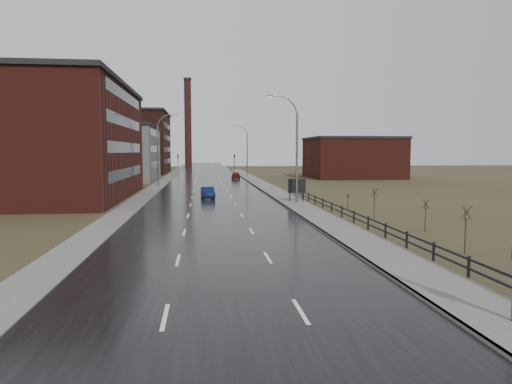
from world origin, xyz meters
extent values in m
plane|color=#2D2819|center=(0.00, 0.00, 0.00)|extent=(320.00, 320.00, 0.00)
cube|color=black|center=(0.00, 60.00, 0.03)|extent=(14.00, 300.00, 0.06)
cube|color=#595651|center=(8.60, 35.00, 0.09)|extent=(3.20, 180.00, 0.18)
cube|color=slate|center=(7.08, 35.00, 0.09)|extent=(0.16, 180.00, 0.18)
cube|color=#595651|center=(-8.20, 60.00, 0.06)|extent=(2.40, 260.00, 0.12)
cube|color=#471914|center=(-21.00, 45.00, 6.50)|extent=(22.00, 28.00, 13.00)
cube|color=black|center=(-21.00, 45.00, 13.25)|extent=(22.44, 28.56, 0.50)
cube|color=black|center=(-10.02, 45.00, 3.00)|extent=(0.06, 22.40, 1.20)
cube|color=black|center=(-10.02, 45.00, 6.00)|extent=(0.06, 22.40, 1.20)
cube|color=black|center=(-10.02, 45.00, 9.00)|extent=(0.06, 22.40, 1.20)
cube|color=black|center=(-10.02, 45.00, 12.00)|extent=(0.06, 22.40, 1.20)
cube|color=slate|center=(-18.00, 78.00, 5.00)|extent=(16.00, 20.00, 10.00)
cube|color=black|center=(-18.00, 78.00, 10.25)|extent=(16.32, 20.40, 0.50)
cube|color=black|center=(-10.02, 78.00, 3.00)|extent=(0.06, 16.00, 1.20)
cube|color=black|center=(-10.02, 78.00, 6.00)|extent=(0.06, 16.00, 1.20)
cube|color=black|center=(-10.02, 78.00, 9.00)|extent=(0.06, 16.00, 1.20)
cube|color=#331611|center=(-23.00, 108.00, 7.50)|extent=(26.00, 24.00, 15.00)
cube|color=black|center=(-23.00, 108.00, 15.25)|extent=(26.52, 24.48, 0.50)
cube|color=black|center=(-10.02, 108.00, 3.00)|extent=(0.06, 19.20, 1.20)
cube|color=black|center=(-10.02, 108.00, 6.00)|extent=(0.06, 19.20, 1.20)
cube|color=black|center=(-10.02, 108.00, 9.00)|extent=(0.06, 19.20, 1.20)
cube|color=black|center=(-10.02, 108.00, 12.00)|extent=(0.06, 19.20, 1.20)
cube|color=#471914|center=(30.30, 82.00, 4.00)|extent=(18.00, 16.00, 8.00)
cube|color=black|center=(30.30, 82.00, 8.25)|extent=(18.36, 16.32, 0.50)
cylinder|color=#331611|center=(-6.00, 150.00, 15.00)|extent=(2.40, 2.40, 30.00)
cylinder|color=black|center=(-6.00, 150.00, 30.30)|extent=(2.70, 2.70, 0.80)
cylinder|color=slate|center=(8.80, 36.00, 4.75)|extent=(0.24, 0.24, 9.50)
cylinder|color=slate|center=(8.63, 36.00, 9.90)|extent=(0.51, 0.14, 0.98)
cylinder|color=slate|center=(8.16, 36.00, 10.62)|extent=(0.81, 0.14, 0.81)
cylinder|color=slate|center=(7.44, 36.00, 11.09)|extent=(0.98, 0.14, 0.51)
cylinder|color=slate|center=(6.60, 36.00, 11.26)|extent=(1.01, 0.14, 0.14)
cube|color=slate|center=(5.91, 36.00, 11.21)|extent=(0.70, 0.28, 0.18)
cube|color=silver|center=(5.91, 36.00, 11.11)|extent=(0.50, 0.20, 0.04)
cylinder|color=slate|center=(-8.00, 62.00, 4.75)|extent=(0.24, 0.24, 9.50)
cylinder|color=slate|center=(-7.83, 62.00, 9.90)|extent=(0.51, 0.14, 0.98)
cylinder|color=slate|center=(-7.36, 62.00, 10.62)|extent=(0.81, 0.14, 0.81)
cylinder|color=slate|center=(-6.64, 62.00, 11.09)|extent=(0.98, 0.14, 0.51)
cylinder|color=slate|center=(-5.80, 62.00, 11.26)|extent=(1.01, 0.14, 0.14)
cube|color=slate|center=(-5.11, 62.00, 11.21)|extent=(0.70, 0.28, 0.18)
cube|color=silver|center=(-5.11, 62.00, 11.11)|extent=(0.50, 0.20, 0.04)
cylinder|color=slate|center=(8.80, 90.00, 4.75)|extent=(0.24, 0.24, 9.50)
cylinder|color=slate|center=(8.63, 90.00, 9.90)|extent=(0.51, 0.14, 0.98)
cylinder|color=slate|center=(8.16, 90.00, 10.62)|extent=(0.81, 0.14, 0.81)
cylinder|color=slate|center=(7.44, 90.00, 11.09)|extent=(0.98, 0.14, 0.51)
cylinder|color=slate|center=(6.60, 90.00, 11.26)|extent=(1.01, 0.14, 0.14)
cube|color=slate|center=(5.91, 90.00, 11.21)|extent=(0.70, 0.28, 0.18)
cube|color=silver|center=(5.91, 90.00, 11.11)|extent=(0.50, 0.20, 0.04)
cube|color=black|center=(10.30, 7.00, 0.55)|extent=(0.10, 0.10, 1.10)
cube|color=black|center=(10.30, 10.00, 0.55)|extent=(0.10, 0.10, 1.10)
cube|color=black|center=(10.30, 13.00, 0.55)|extent=(0.10, 0.10, 1.10)
cube|color=black|center=(10.30, 16.00, 0.55)|extent=(0.10, 0.10, 1.10)
cube|color=black|center=(10.30, 19.00, 0.55)|extent=(0.10, 0.10, 1.10)
cube|color=black|center=(10.30, 22.00, 0.55)|extent=(0.10, 0.10, 1.10)
cube|color=black|center=(10.30, 25.00, 0.55)|extent=(0.10, 0.10, 1.10)
cube|color=black|center=(10.30, 28.00, 0.55)|extent=(0.10, 0.10, 1.10)
cube|color=black|center=(10.30, 31.00, 0.55)|extent=(0.10, 0.10, 1.10)
cube|color=black|center=(10.30, 34.00, 0.55)|extent=(0.10, 0.10, 1.10)
cube|color=black|center=(10.30, 37.00, 0.55)|extent=(0.10, 0.10, 1.10)
cube|color=black|center=(10.30, 40.00, 0.55)|extent=(0.10, 0.10, 1.10)
cube|color=black|center=(10.30, 43.00, 0.55)|extent=(0.10, 0.10, 1.10)
cube|color=black|center=(10.30, 18.50, 0.95)|extent=(0.08, 53.00, 0.10)
cube|color=black|center=(10.30, 18.50, 0.55)|extent=(0.08, 53.00, 0.10)
cylinder|color=#382D23|center=(13.09, 11.87, 0.99)|extent=(0.08, 0.08, 1.97)
cylinder|color=#382D23|center=(13.14, 11.87, 2.27)|extent=(0.04, 0.66, 0.78)
cylinder|color=#382D23|center=(13.10, 11.92, 2.27)|extent=(0.63, 0.25, 0.79)
cylinder|color=#382D23|center=(13.05, 11.90, 2.27)|extent=(0.37, 0.56, 0.80)
cylinder|color=#382D23|center=(13.05, 11.84, 2.27)|extent=(0.37, 0.56, 0.80)
cylinder|color=#382D23|center=(13.10, 11.82, 2.27)|extent=(0.63, 0.25, 0.79)
cylinder|color=#382D23|center=(14.23, 18.59, 0.85)|extent=(0.08, 0.08, 1.69)
cylinder|color=#382D23|center=(14.28, 18.59, 1.95)|extent=(0.04, 0.57, 0.67)
cylinder|color=#382D23|center=(14.25, 18.64, 1.95)|extent=(0.54, 0.22, 0.68)
cylinder|color=#382D23|center=(14.19, 18.62, 1.95)|extent=(0.33, 0.48, 0.69)
cylinder|color=#382D23|center=(14.19, 18.56, 1.95)|extent=(0.33, 0.48, 0.69)
cylinder|color=#382D23|center=(14.25, 18.54, 1.95)|extent=(0.54, 0.22, 0.68)
cylinder|color=#382D23|center=(12.95, 24.76, 0.95)|extent=(0.08, 0.08, 1.90)
cylinder|color=#382D23|center=(13.00, 24.76, 2.19)|extent=(0.04, 0.64, 0.75)
cylinder|color=#382D23|center=(12.96, 24.80, 2.19)|extent=(0.61, 0.24, 0.76)
cylinder|color=#382D23|center=(12.91, 24.79, 2.19)|extent=(0.36, 0.54, 0.77)
cylinder|color=#382D23|center=(12.91, 24.73, 2.19)|extent=(0.36, 0.54, 0.77)
cylinder|color=#382D23|center=(12.96, 24.71, 2.19)|extent=(0.61, 0.24, 0.76)
cylinder|color=#382D23|center=(12.76, 31.04, 0.57)|extent=(0.08, 0.08, 1.13)
cylinder|color=#382D23|center=(12.81, 31.04, 1.30)|extent=(0.04, 0.39, 0.46)
cylinder|color=#382D23|center=(12.78, 31.09, 1.30)|extent=(0.38, 0.16, 0.46)
cylinder|color=#382D23|center=(12.72, 31.07, 1.30)|extent=(0.23, 0.33, 0.47)
cylinder|color=#382D23|center=(12.72, 31.01, 1.30)|extent=(0.23, 0.33, 0.47)
cylinder|color=#382D23|center=(12.78, 31.00, 1.30)|extent=(0.38, 0.16, 0.46)
cube|color=black|center=(8.35, 37.47, 0.90)|extent=(0.10, 0.10, 1.80)
cube|color=black|center=(9.85, 37.47, 0.90)|extent=(0.10, 0.10, 1.80)
cube|color=silver|center=(9.10, 37.42, 1.81)|extent=(1.87, 0.08, 1.42)
cube|color=black|center=(9.10, 37.37, 1.81)|extent=(1.97, 0.04, 1.52)
cylinder|color=black|center=(-8.00, 120.00, 2.60)|extent=(0.16, 0.16, 5.20)
imported|color=black|center=(-8.00, 120.00, 4.75)|extent=(0.58, 2.73, 1.10)
sphere|color=#FF190C|center=(-8.00, 119.85, 5.05)|extent=(0.18, 0.18, 0.18)
cylinder|color=black|center=(8.00, 120.00, 2.60)|extent=(0.16, 0.16, 5.20)
imported|color=black|center=(8.00, 120.00, 4.75)|extent=(0.58, 2.73, 1.10)
sphere|color=#FF190C|center=(8.00, 119.85, 5.05)|extent=(0.18, 0.18, 0.18)
imported|color=#0C133E|center=(-0.47, 42.48, 0.66)|extent=(1.74, 4.13, 1.33)
imported|color=#50150D|center=(5.50, 79.50, 0.73)|extent=(2.08, 4.40, 1.46)
camera|label=1|loc=(-0.99, -11.00, 5.56)|focal=32.00mm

